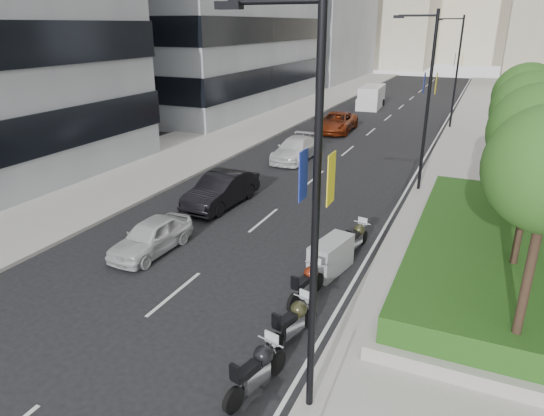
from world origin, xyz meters
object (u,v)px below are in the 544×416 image
Objects in this scene: lamp_post_1 at (426,94)px; motorcycle_6 at (356,238)px; lamp_post_0 at (309,202)px; motorcycle_4 at (307,284)px; lamp_post_2 at (456,67)px; motorcycle_2 at (257,370)px; car_a at (151,236)px; car_c at (295,149)px; car_d at (336,122)px; car_b at (221,190)px; motorcycle_3 at (293,321)px; delivery_van at (371,98)px; motorcycle_5 at (331,257)px.

lamp_post_1 is 9.58m from motorcycle_6.
motorcycle_4 is (-1.53, 4.42, -4.49)m from lamp_post_0.
lamp_post_2 is 4.16× the size of motorcycle_4.
lamp_post_1 is at bearing 9.62° from motorcycle_2.
lamp_post_2 is 31.16m from car_a.
lamp_post_0 reaches higher than motorcycle_2.
lamp_post_1 reaches higher than car_c.
motorcycle_4 is 1.05× the size of motorcycle_6.
lamp_post_2 reaches higher than car_d.
car_b is at bearing -92.17° from car_c.
motorcycle_4 is at bearing 25.39° from motorcycle_3.
car_b reaches higher than car_d.
lamp_post_0 is 1.87× the size of car_b.
car_a reaches higher than motorcycle_4.
lamp_post_0 is 1.60× the size of car_d.
delivery_van reaches higher than motorcycle_6.
car_a reaches higher than motorcycle_3.
car_b reaches higher than car_a.
lamp_post_0 is 10.72m from car_a.
motorcycle_3 is 7.68m from car_a.
motorcycle_6 is at bearing 96.73° from lamp_post_0.
lamp_post_1 reaches higher than delivery_van.
motorcycle_6 is 0.43× the size of car_b.
motorcycle_6 is 0.37× the size of car_d.
lamp_post_2 is at bearing 76.16° from car_a.
delivery_van is (-0.20, 13.00, 0.27)m from car_d.
motorcycle_4 is at bearing -5.55° from car_a.
motorcycle_3 is 4.23m from motorcycle_5.
motorcycle_3 is 0.56× the size of car_a.
motorcycle_6 is 13.65m from car_c.
motorcycle_5 is 0.55× the size of car_a.
motorcycle_2 is 0.45× the size of car_c.
car_c is (0.20, 9.35, -0.07)m from car_b.
car_a is 0.69× the size of car_d.
lamp_post_1 is 1.81× the size of car_c.
car_a is at bearing -93.39° from delivery_van.
motorcycle_6 is at bearing 12.46° from motorcycle_2.
lamp_post_1 is 11.18m from car_b.
lamp_post_1 and lamp_post_2 have the same top height.
motorcycle_2 is at bearing -84.10° from delivery_van.
motorcycle_2 is at bearing -171.59° from motorcycle_6.
delivery_van is at bearing 89.89° from car_c.
motorcycle_3 is at bearing -94.46° from lamp_post_1.
motorcycle_2 is (-1.19, -16.96, -4.46)m from lamp_post_1.
motorcycle_5 is at bearing -97.57° from lamp_post_1.
lamp_post_0 is 5.15m from motorcycle_3.
motorcycle_3 is at bearing -47.15° from car_b.
lamp_post_1 reaches higher than car_a.
lamp_post_2 is 1.60× the size of car_d.
lamp_post_1 is at bearing 10.70° from motorcycle_3.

